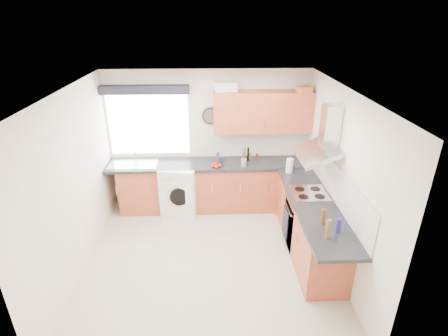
{
  "coord_description": "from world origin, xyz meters",
  "views": [
    {
      "loc": [
        0.05,
        -4.21,
        3.4
      ],
      "look_at": [
        0.25,
        0.85,
        1.1
      ],
      "focal_mm": 28.0,
      "sensor_mm": 36.0,
      "label": 1
    }
  ],
  "objects_px": {
    "extractor_hood": "(323,139)",
    "upper_cabinets": "(263,112)",
    "washing_machine": "(181,189)",
    "oven": "(306,221)"
  },
  "relations": [
    {
      "from": "extractor_hood",
      "to": "upper_cabinets",
      "type": "relative_size",
      "value": 0.46
    },
    {
      "from": "extractor_hood",
      "to": "washing_machine",
      "type": "distance_m",
      "value": 2.72
    },
    {
      "from": "oven",
      "to": "washing_machine",
      "type": "distance_m",
      "value": 2.29
    },
    {
      "from": "oven",
      "to": "upper_cabinets",
      "type": "distance_m",
      "value": 1.99
    },
    {
      "from": "oven",
      "to": "washing_machine",
      "type": "xyz_separation_m",
      "value": [
        -2.01,
        1.1,
        0.03
      ]
    },
    {
      "from": "upper_cabinets",
      "to": "washing_machine",
      "type": "distance_m",
      "value": 2.0
    },
    {
      "from": "extractor_hood",
      "to": "upper_cabinets",
      "type": "bearing_deg",
      "value": 116.13
    },
    {
      "from": "washing_machine",
      "to": "oven",
      "type": "bearing_deg",
      "value": -18.06
    },
    {
      "from": "extractor_hood",
      "to": "washing_machine",
      "type": "relative_size",
      "value": 0.86
    },
    {
      "from": "upper_cabinets",
      "to": "washing_machine",
      "type": "relative_size",
      "value": 1.87
    }
  ]
}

